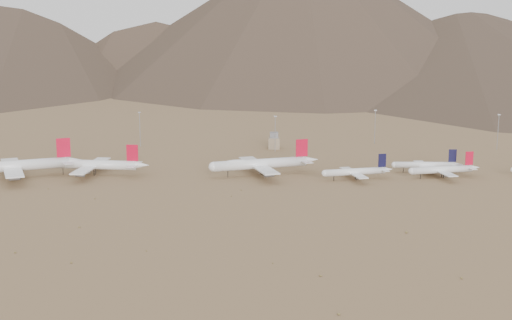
{
  "coord_description": "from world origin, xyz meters",
  "views": [
    {
      "loc": [
        16.3,
        -387.34,
        93.12
      ],
      "look_at": [
        16.87,
        30.0,
        9.6
      ],
      "focal_mm": 50.0,
      "sensor_mm": 36.0,
      "label": 1
    }
  ],
  "objects_px": {
    "widebody_east": "(261,164)",
    "control_tower": "(274,141)",
    "widebody_centre": "(93,164)",
    "narrowbody_a": "(357,172)",
    "narrowbody_b": "(426,165)",
    "widebody_west": "(15,166)"
  },
  "relations": [
    {
      "from": "widebody_east",
      "to": "control_tower",
      "type": "distance_m",
      "value": 89.26
    },
    {
      "from": "widebody_centre",
      "to": "control_tower",
      "type": "relative_size",
      "value": 5.36
    },
    {
      "from": "widebody_centre",
      "to": "narrowbody_a",
      "type": "height_order",
      "value": "widebody_centre"
    },
    {
      "from": "narrowbody_a",
      "to": "narrowbody_b",
      "type": "bearing_deg",
      "value": 9.22
    },
    {
      "from": "widebody_east",
      "to": "narrowbody_b",
      "type": "height_order",
      "value": "widebody_east"
    },
    {
      "from": "control_tower",
      "to": "narrowbody_b",
      "type": "bearing_deg",
      "value": -41.73
    },
    {
      "from": "widebody_west",
      "to": "narrowbody_b",
      "type": "bearing_deg",
      "value": -18.19
    },
    {
      "from": "narrowbody_b",
      "to": "control_tower",
      "type": "relative_size",
      "value": 3.66
    },
    {
      "from": "widebody_east",
      "to": "narrowbody_a",
      "type": "xyz_separation_m",
      "value": [
        56.1,
        -11.68,
        -2.35
      ]
    },
    {
      "from": "widebody_east",
      "to": "control_tower",
      "type": "relative_size",
      "value": 5.6
    },
    {
      "from": "widebody_centre",
      "to": "narrowbody_b",
      "type": "relative_size",
      "value": 1.46
    },
    {
      "from": "widebody_west",
      "to": "control_tower",
      "type": "height_order",
      "value": "widebody_west"
    },
    {
      "from": "widebody_centre",
      "to": "widebody_west",
      "type": "bearing_deg",
      "value": -161.96
    },
    {
      "from": "widebody_centre",
      "to": "narrowbody_b",
      "type": "distance_m",
      "value": 202.28
    },
    {
      "from": "widebody_centre",
      "to": "widebody_east",
      "type": "xyz_separation_m",
      "value": [
        100.75,
        -0.23,
        0.51
      ]
    },
    {
      "from": "narrowbody_a",
      "to": "control_tower",
      "type": "xyz_separation_m",
      "value": [
        -45.8,
        100.33,
        0.56
      ]
    },
    {
      "from": "control_tower",
      "to": "widebody_centre",
      "type": "bearing_deg",
      "value": -141.47
    },
    {
      "from": "widebody_centre",
      "to": "widebody_east",
      "type": "height_order",
      "value": "widebody_east"
    },
    {
      "from": "narrowbody_a",
      "to": "narrowbody_b",
      "type": "height_order",
      "value": "narrowbody_a"
    },
    {
      "from": "widebody_east",
      "to": "narrowbody_a",
      "type": "distance_m",
      "value": 57.36
    },
    {
      "from": "narrowbody_a",
      "to": "narrowbody_b",
      "type": "xyz_separation_m",
      "value": [
        45.29,
        19.08,
        -0.05
      ]
    },
    {
      "from": "narrowbody_a",
      "to": "control_tower",
      "type": "bearing_deg",
      "value": 100.91
    }
  ]
}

